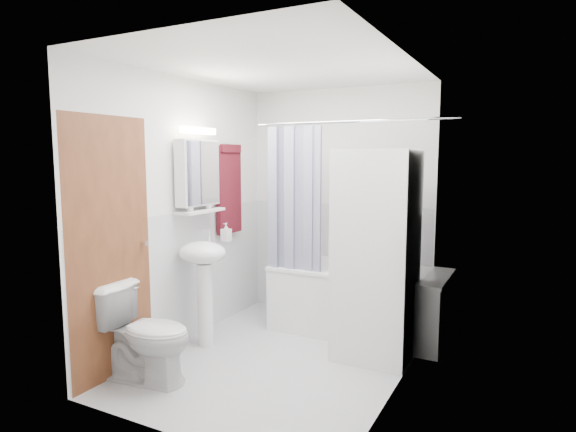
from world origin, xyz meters
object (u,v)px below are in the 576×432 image
at_px(washer_dryer, 376,254).
at_px(toilet, 146,334).
at_px(bathtub, 359,296).
at_px(sink, 203,269).

relative_size(washer_dryer, toilet, 2.37).
distance_m(bathtub, washer_dryer, 0.77).
xyz_separation_m(sink, toilet, (0.03, -0.77, -0.34)).
xyz_separation_m(bathtub, washer_dryer, (0.30, -0.48, 0.53)).
xyz_separation_m(sink, washer_dryer, (1.43, 0.49, 0.17)).
distance_m(washer_dryer, toilet, 1.95).
height_order(bathtub, sink, sink).
height_order(sink, toilet, sink).
xyz_separation_m(bathtub, toilet, (-1.10, -1.74, 0.01)).
xyz_separation_m(washer_dryer, toilet, (-1.40, -1.26, -0.51)).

